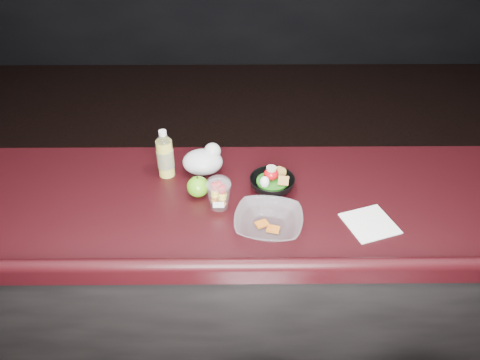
# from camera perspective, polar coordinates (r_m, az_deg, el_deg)

# --- Properties ---
(counter) EXTENTS (4.06, 0.71, 1.02)m
(counter) POSITION_cam_1_polar(r_m,az_deg,el_deg) (2.09, 2.22, -13.18)
(counter) COLOR black
(counter) RESTS_ON ground
(lemonade_bottle) EXTENTS (0.07, 0.07, 0.20)m
(lemonade_bottle) POSITION_cam_1_polar(r_m,az_deg,el_deg) (1.83, -9.10, 2.81)
(lemonade_bottle) COLOR gold
(lemonade_bottle) RESTS_ON counter
(fruit_cup) EXTENTS (0.09, 0.09, 0.13)m
(fruit_cup) POSITION_cam_1_polar(r_m,az_deg,el_deg) (1.66, -2.60, -1.52)
(fruit_cup) COLOR white
(fruit_cup) RESTS_ON counter
(green_apple) EXTENTS (0.08, 0.08, 0.09)m
(green_apple) POSITION_cam_1_polar(r_m,az_deg,el_deg) (1.73, -5.15, -0.80)
(green_apple) COLOR #4A850F
(green_apple) RESTS_ON counter
(plastic_bag) EXTENTS (0.16, 0.13, 0.12)m
(plastic_bag) POSITION_cam_1_polar(r_m,az_deg,el_deg) (1.85, -4.42, 2.38)
(plastic_bag) COLOR silver
(plastic_bag) RESTS_ON counter
(snack_bowl) EXTENTS (0.19, 0.19, 0.09)m
(snack_bowl) POSITION_cam_1_polar(r_m,az_deg,el_deg) (1.76, 3.90, -0.33)
(snack_bowl) COLOR black
(snack_bowl) RESTS_ON counter
(takeout_bowl) EXTENTS (0.26, 0.26, 0.06)m
(takeout_bowl) POSITION_cam_1_polar(r_m,az_deg,el_deg) (1.59, 3.48, -5.20)
(takeout_bowl) COLOR silver
(takeout_bowl) RESTS_ON counter
(paper_napkin) EXTENTS (0.20, 0.20, 0.00)m
(paper_napkin) POSITION_cam_1_polar(r_m,az_deg,el_deg) (1.69, 15.54, -5.13)
(paper_napkin) COLOR white
(paper_napkin) RESTS_ON counter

